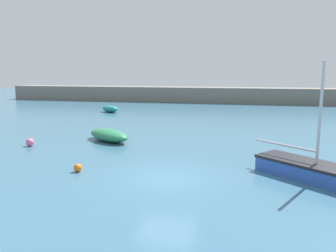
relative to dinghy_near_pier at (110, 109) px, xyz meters
name	(u,v)px	position (x,y,z in m)	size (l,w,h in m)	color
ground_plane	(167,179)	(10.70, -19.99, -0.46)	(120.00, 120.00, 0.20)	#38667F
harbor_breakwater	(219,95)	(10.70, 13.86, 0.69)	(62.74, 3.67, 2.10)	slate
dinghy_near_pier	(110,109)	(0.00, 0.00, 0.00)	(2.48, 2.04, 0.72)	teal
sailboat_twin_hulled	(316,171)	(16.72, -19.01, 0.02)	(4.79, 4.35, 4.78)	#2D56B7
rowboat_blue_near	(109,135)	(5.53, -13.73, 0.01)	(3.74, 3.17, 0.74)	#287A4C
mooring_buoy_orange	(78,168)	(6.70, -20.10, -0.18)	(0.36, 0.36, 0.36)	orange
mooring_buoy_pink	(30,142)	(1.54, -16.13, -0.13)	(0.47, 0.47, 0.47)	#EA668C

